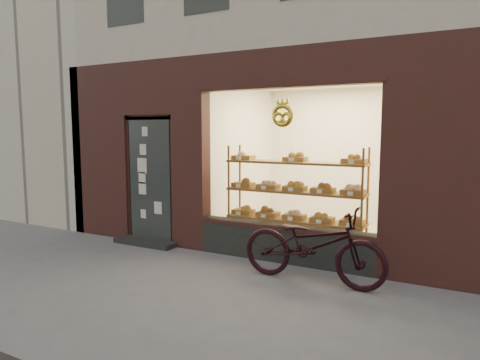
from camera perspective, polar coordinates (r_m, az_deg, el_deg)
The scene contains 4 objects.
ground at distance 4.98m, azimuth -8.93°, elevation -16.40°, with size 90.00×90.00×0.00m, color slate.
neighbor_left at distance 15.61m, azimuth -26.19°, elevation 15.41°, with size 12.00×7.00×9.00m, color beige.
display_shelf at distance 6.71m, azimuth 7.29°, elevation -2.87°, with size 2.20×0.45×1.70m.
bicycle at distance 5.58m, azimuth 9.63°, elevation -8.51°, with size 0.66×1.88×0.99m, color black.
Camera 1 is at (2.78, -3.65, 1.94)m, focal length 32.00 mm.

